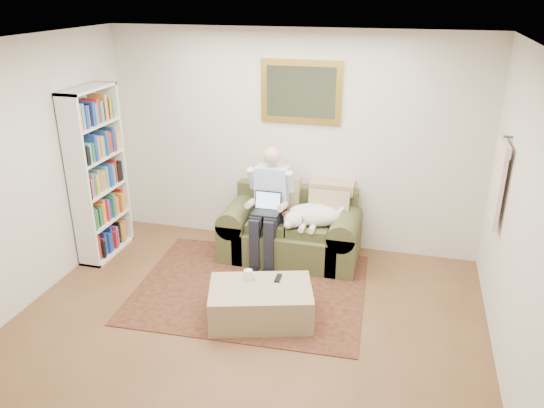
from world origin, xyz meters
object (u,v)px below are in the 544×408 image
at_px(seated_man, 268,207).
at_px(coffee_mug, 248,275).
at_px(sofa, 291,236).
at_px(laptop, 267,207).
at_px(ottoman, 261,303).
at_px(bookshelf, 97,174).
at_px(sleeping_dog, 314,215).

xyz_separation_m(seated_man, coffee_mug, (0.09, -1.08, -0.27)).
bearing_deg(sofa, laptop, -138.98).
bearing_deg(seated_man, ottoman, -78.12).
bearing_deg(laptop, sofa, 41.02).
bearing_deg(sofa, ottoman, -89.46).
height_order(laptop, bookshelf, bookshelf).
xyz_separation_m(seated_man, ottoman, (0.25, -1.20, -0.49)).
xyz_separation_m(ottoman, coffee_mug, (-0.16, 0.12, 0.23)).
bearing_deg(ottoman, sleeping_dog, 77.77).
bearing_deg(coffee_mug, sofa, 83.14).
bearing_deg(bookshelf, ottoman, -21.70).
relative_size(seated_man, sleeping_dog, 2.04).
bearing_deg(ottoman, bookshelf, 158.30).
height_order(sleeping_dog, coffee_mug, sleeping_dog).
distance_m(sleeping_dog, bookshelf, 2.54).
relative_size(seated_man, ottoman, 1.37).
xyz_separation_m(sofa, ottoman, (0.01, -1.34, -0.10)).
height_order(sofa, laptop, laptop).
relative_size(sofa, laptop, 5.15).
height_order(sofa, seated_man, seated_man).
bearing_deg(bookshelf, coffee_mug, -20.38).
bearing_deg(ottoman, laptop, 102.51).
bearing_deg(sleeping_dog, coffee_mug, -110.74).
bearing_deg(sofa, bookshelf, -168.13).
xyz_separation_m(laptop, sleeping_dog, (0.52, 0.13, -0.09)).
relative_size(laptop, ottoman, 0.32).
distance_m(sleeping_dog, coffee_mug, 1.24).
distance_m(sofa, laptop, 0.53).
bearing_deg(bookshelf, sofa, 11.87).
bearing_deg(seated_man, laptop, -90.00).
distance_m(coffee_mug, bookshelf, 2.27).
relative_size(seated_man, bookshelf, 0.67).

